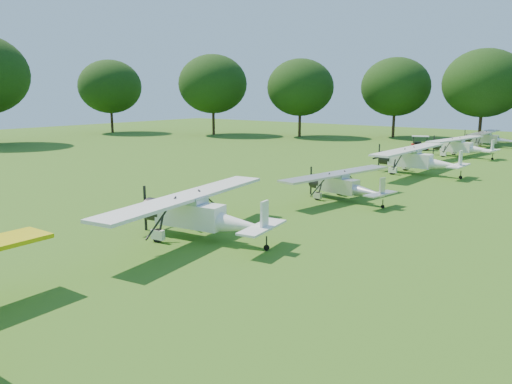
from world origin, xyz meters
TOP-DOWN VIEW (x-y plane):
  - ground at (0.00, 0.00)m, footprint 160.00×160.00m
  - tree_belt at (3.57, 0.16)m, footprint 137.36×130.27m
  - aircraft_3 at (-0.15, -1.65)m, footprint 7.44×11.78m
  - aircraft_4 at (1.14, 10.39)m, footprint 6.21×9.82m
  - aircraft_5 at (1.05, 23.69)m, footprint 7.61×12.10m
  - aircraft_6 at (0.66, 38.11)m, footprint 6.95×11.02m
  - aircraft_7 at (0.55, 50.71)m, footprint 6.60×10.48m
  - golf_cart at (-5.26, 41.92)m, footprint 2.30×1.89m

SIDE VIEW (x-z plane):
  - ground at x=0.00m, z-range 0.00..0.00m
  - golf_cart at x=-5.26m, z-range -0.28..1.43m
  - aircraft_4 at x=1.14m, z-range 0.16..2.09m
  - aircraft_7 at x=0.55m, z-range 0.17..2.25m
  - aircraft_6 at x=0.66m, z-range 0.18..2.35m
  - aircraft_3 at x=-0.15m, z-range 0.20..2.51m
  - aircraft_5 at x=1.05m, z-range 0.20..2.59m
  - tree_belt at x=3.57m, z-range 0.77..15.29m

